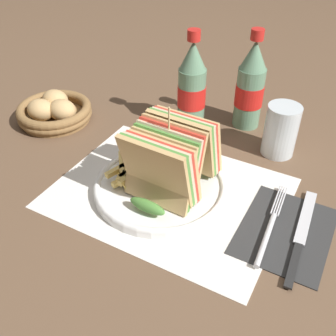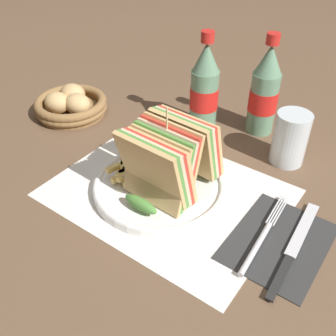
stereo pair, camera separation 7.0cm
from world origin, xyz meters
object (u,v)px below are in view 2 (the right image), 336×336
fork (261,240)px  coke_bottle_far (264,92)px  bread_basket (71,104)px  knife (294,248)px  glass_near (290,141)px  plate_main (161,187)px  coke_bottle_near (204,89)px  club_sandwich (168,159)px

fork → coke_bottle_far: size_ratio=0.90×
coke_bottle_far → bread_basket: bearing=-153.7°
knife → coke_bottle_far: size_ratio=1.02×
glass_near → bread_basket: (-0.48, -0.12, -0.02)m
plate_main → knife: 0.25m
fork → glass_near: (-0.05, 0.23, 0.04)m
coke_bottle_near → coke_bottle_far: bearing=30.4°
plate_main → knife: plate_main is taller
club_sandwich → plate_main: bearing=-172.0°
fork → knife: fork is taller
coke_bottle_far → bread_basket: coke_bottle_far is taller
fork → knife: size_ratio=0.89×
club_sandwich → coke_bottle_far: 0.29m
plate_main → knife: (0.25, 0.01, -0.00)m
coke_bottle_near → coke_bottle_far: 0.12m
knife → bread_basket: size_ratio=1.31×
plate_main → bread_basket: bearing=163.5°
knife → coke_bottle_near: bearing=139.6°
fork → coke_bottle_near: size_ratio=0.90×
club_sandwich → fork: size_ratio=0.93×
fork → coke_bottle_far: coke_bottle_far is taller
club_sandwich → bread_basket: club_sandwich is taller
coke_bottle_far → glass_near: 0.13m
glass_near → knife: bearing=-64.7°
fork → coke_bottle_far: bearing=112.0°
fork → knife: 0.05m
fork → bread_basket: (-0.54, 0.11, 0.02)m
plate_main → coke_bottle_far: (0.05, 0.29, 0.08)m
glass_near → bread_basket: bearing=-166.2°
fork → coke_bottle_near: 0.36m
club_sandwich → coke_bottle_far: (0.04, 0.29, 0.02)m
fork → coke_bottle_far: (-0.15, 0.30, 0.08)m
bread_basket → club_sandwich: bearing=-15.6°
glass_near → plate_main: bearing=-123.6°
coke_bottle_near → bread_basket: bearing=-155.3°
knife → glass_near: size_ratio=2.08×
club_sandwich → fork: (0.18, -0.01, -0.07)m
glass_near → coke_bottle_near: bearing=176.9°
plate_main → glass_near: 0.26m
fork → coke_bottle_far: 0.35m
knife → plate_main: bearing=177.5°
coke_bottle_far → coke_bottle_near: bearing=-149.6°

